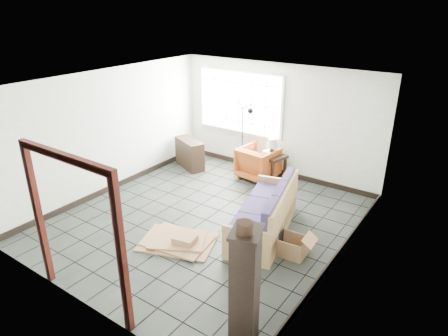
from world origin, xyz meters
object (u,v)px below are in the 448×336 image
Objects in this scene: futon_sofa at (267,216)px; armchair at (258,161)px; side_table at (272,159)px; tall_shelf at (245,288)px.

armchair is at bearing 109.85° from futon_sofa.
side_table is 4.90m from tall_shelf.
armchair is 1.28× the size of side_table.
futon_sofa reaches higher than armchair.
tall_shelf is (2.05, -4.44, 0.31)m from side_table.
side_table is (-1.06, 2.12, 0.15)m from futon_sofa.
futon_sofa is 1.42× the size of tall_shelf.
futon_sofa reaches higher than side_table.
futon_sofa is at bearing 94.60° from tall_shelf.
futon_sofa is 2.40m from armchair.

